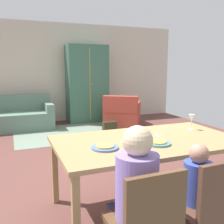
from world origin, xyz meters
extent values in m
cube|color=brown|center=(0.00, 0.40, -0.01)|extent=(6.80, 6.01, 0.02)
cube|color=beige|center=(0.00, 3.46, 1.35)|extent=(6.80, 0.10, 2.70)
cube|color=#A78352|center=(-0.12, -1.56, 0.74)|extent=(1.90, 1.08, 0.04)
cube|color=#A78352|center=(-1.01, -2.04, 0.36)|extent=(0.06, 0.06, 0.72)
cube|color=#A78352|center=(-1.01, -1.09, 0.36)|extent=(0.06, 0.06, 0.72)
cube|color=#A78352|center=(0.77, -1.09, 0.36)|extent=(0.06, 0.06, 0.72)
cylinder|color=#4F75A9|center=(-0.65, -1.68, 0.77)|extent=(0.25, 0.25, 0.02)
cylinder|color=gold|center=(-0.65, -1.68, 0.78)|extent=(0.17, 0.17, 0.01)
cylinder|color=teal|center=(-0.12, -1.74, 0.77)|extent=(0.25, 0.25, 0.02)
cylinder|color=gold|center=(-0.12, -1.74, 0.78)|extent=(0.17, 0.17, 0.01)
cylinder|color=silver|center=(0.56, -1.38, 0.76)|extent=(0.06, 0.06, 0.01)
cylinder|color=silver|center=(0.56, -1.38, 0.81)|extent=(0.01, 0.01, 0.09)
cone|color=silver|center=(0.56, -1.38, 0.90)|extent=(0.07, 0.07, 0.09)
cube|color=silver|center=(-0.41, -1.61, 0.76)|extent=(0.06, 0.15, 0.01)
cube|color=silver|center=(0.05, -1.46, 0.76)|extent=(0.06, 0.17, 0.01)
cube|color=brown|center=(-0.65, -2.38, 0.43)|extent=(0.43, 0.43, 0.04)
cube|color=brown|center=(-0.64, -2.57, 0.66)|extent=(0.42, 0.05, 0.42)
cylinder|color=#8B73C1|center=(-0.65, -2.32, 0.68)|extent=(0.30, 0.30, 0.46)
sphere|color=beige|center=(-0.65, -2.32, 1.00)|extent=(0.21, 0.21, 0.21)
cube|color=brown|center=(-0.12, -2.38, 0.43)|extent=(0.43, 0.43, 0.04)
cube|color=brown|center=(-0.12, -2.57, 0.66)|extent=(0.42, 0.05, 0.42)
cube|color=brown|center=(0.05, -2.20, 0.21)|extent=(0.04, 0.04, 0.41)
cylinder|color=#394CAD|center=(-0.12, -2.32, 0.62)|extent=(0.22, 0.22, 0.33)
sphere|color=tan|center=(-0.12, -2.32, 0.85)|extent=(0.15, 0.15, 0.15)
cube|color=slate|center=(-0.11, 1.92, 0.00)|extent=(2.60, 1.80, 0.01)
cube|color=slate|center=(-1.39, 2.72, 0.21)|extent=(1.87, 0.84, 0.42)
cube|color=slate|center=(-1.39, 3.06, 0.62)|extent=(1.87, 0.20, 0.40)
cube|color=slate|center=(-0.54, 2.72, 0.52)|extent=(0.18, 0.84, 0.20)
cube|color=#A83D2F|center=(1.23, 2.12, 0.21)|extent=(1.17, 1.17, 0.42)
cube|color=#A83D2F|center=(1.05, 1.84, 0.62)|extent=(0.82, 0.63, 0.40)
cube|color=#A83D2F|center=(1.52, 1.94, 0.52)|extent=(0.61, 0.80, 0.20)
cube|color=#A83D2F|center=(0.95, 2.31, 0.52)|extent=(0.61, 0.80, 0.20)
cube|color=#36644F|center=(0.58, 3.07, 1.05)|extent=(1.10, 0.56, 2.10)
cube|color=#B79637|center=(0.58, 2.79, 1.05)|extent=(0.02, 0.01, 1.89)
sphere|color=#B79637|center=(0.52, 2.78, 1.05)|extent=(0.04, 0.04, 0.04)
sphere|color=#B79637|center=(0.64, 2.78, 1.05)|extent=(0.04, 0.04, 0.04)
cube|color=#302915|center=(0.68, 1.62, 0.13)|extent=(0.32, 0.16, 0.26)
camera|label=1|loc=(-1.42, -3.80, 1.49)|focal=41.17mm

